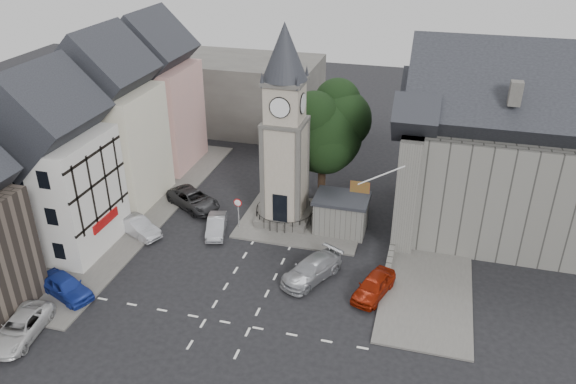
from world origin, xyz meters
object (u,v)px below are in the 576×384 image
(stone_shelter, at_px, (341,214))
(pedestrian, at_px, (426,225))
(clock_tower, at_px, (285,129))
(car_east_red, at_px, (374,286))
(car_west_blue, at_px, (66,286))

(stone_shelter, height_order, pedestrian, stone_shelter)
(clock_tower, xyz_separation_m, stone_shelter, (4.80, -0.49, -6.57))
(car_east_red, height_order, pedestrian, pedestrian)
(stone_shelter, relative_size, car_west_blue, 0.97)
(clock_tower, distance_m, car_east_red, 13.92)
(car_west_blue, bearing_deg, car_east_red, -52.25)
(stone_shelter, bearing_deg, pedestrian, 12.13)
(stone_shelter, distance_m, car_west_blue, 21.03)
(stone_shelter, bearing_deg, car_west_blue, -140.85)
(stone_shelter, distance_m, pedestrian, 6.90)
(car_west_blue, bearing_deg, clock_tower, -17.71)
(clock_tower, bearing_deg, car_east_red, -43.92)
(clock_tower, relative_size, pedestrian, 10.80)
(stone_shelter, distance_m, car_east_red, 8.58)
(stone_shelter, bearing_deg, car_east_red, -64.32)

